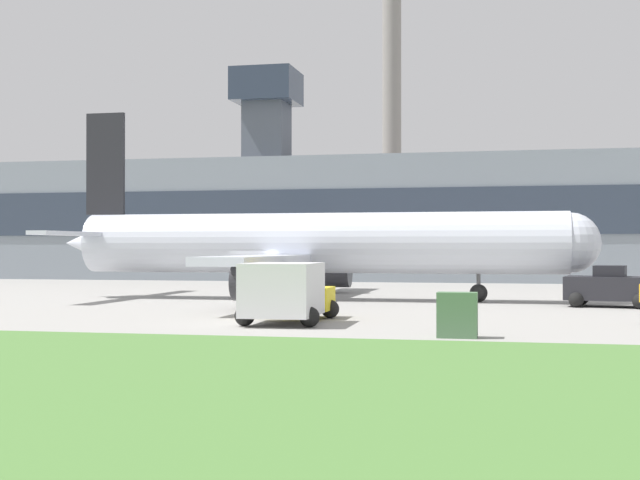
% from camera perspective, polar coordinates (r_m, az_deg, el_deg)
% --- Properties ---
extents(ground_plane, '(400.00, 400.00, 0.00)m').
position_cam_1_polar(ground_plane, '(45.34, -4.10, -3.87)').
color(ground_plane, '#999691').
extents(terminal_building, '(74.12, 13.66, 17.96)m').
position_cam_1_polar(terminal_building, '(75.23, 2.42, 1.36)').
color(terminal_building, gray).
rests_on(terminal_building, ground_plane).
extents(smokestack_left, '(2.61, 2.61, 36.28)m').
position_cam_1_polar(smokestack_left, '(108.73, 4.62, 7.78)').
color(smokestack_left, gray).
rests_on(smokestack_left, ground_plane).
extents(airplane, '(27.98, 24.84, 9.93)m').
position_cam_1_polar(airplane, '(45.55, -0.68, -0.31)').
color(airplane, silver).
rests_on(airplane, ground_plane).
extents(pushback_tug, '(4.19, 3.13, 1.87)m').
position_cam_1_polar(pushback_tug, '(42.29, 18.07, -2.94)').
color(pushback_tug, '#232328').
rests_on(pushback_tug, ground_plane).
extents(baggage_truck, '(3.07, 5.62, 2.15)m').
position_cam_1_polar(baggage_truck, '(31.76, -2.14, -3.40)').
color(baggage_truck, yellow).
rests_on(baggage_truck, ground_plane).
extents(utility_cabinet, '(1.19, 0.68, 1.36)m').
position_cam_1_polar(utility_cabinet, '(26.97, 8.78, -4.76)').
color(utility_cabinet, '#4C724C').
rests_on(utility_cabinet, ground_plane).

